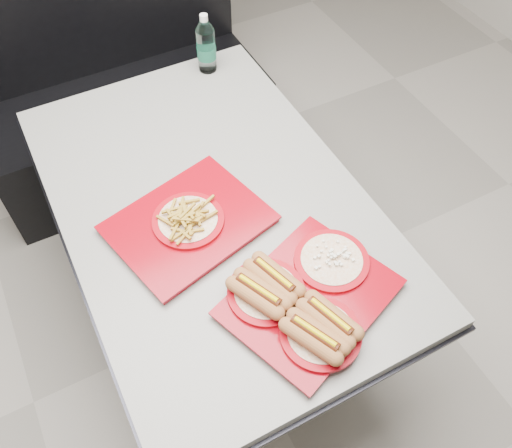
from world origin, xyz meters
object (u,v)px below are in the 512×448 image
tray_far (188,221)px  water_bottle (206,47)px  tray_near (305,298)px  diner_table (215,233)px  booth_bench (120,91)px

tray_far → water_bottle: bearing=61.3°
tray_near → tray_far: 0.42m
water_bottle → tray_near: bearing=-100.5°
water_bottle → diner_table: bearing=-113.5°
water_bottle → tray_far: bearing=-118.7°
tray_near → water_bottle: water_bottle is taller
diner_table → booth_bench: bearing=90.0°
diner_table → water_bottle: bearing=66.5°
tray_near → tray_far: size_ratio=1.03×
booth_bench → water_bottle: size_ratio=5.88×
diner_table → booth_bench: booth_bench is taller
diner_table → booth_bench: size_ratio=1.05×
booth_bench → water_bottle: bearing=-60.8°
booth_bench → tray_near: size_ratio=2.56×
diner_table → tray_far: tray_far is taller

